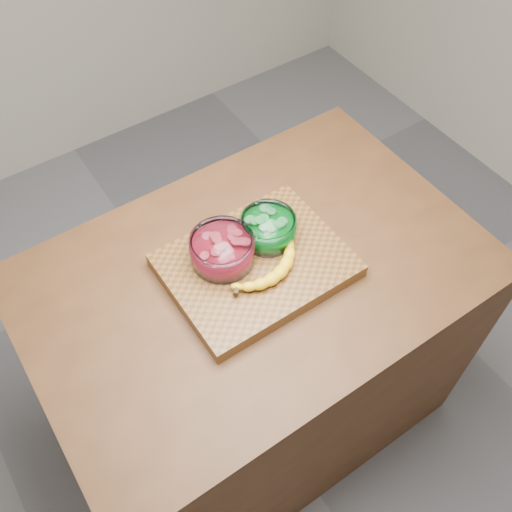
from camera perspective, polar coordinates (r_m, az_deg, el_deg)
ground at (r=2.27m, az=0.00°, el=-14.78°), size 3.50×3.50×0.00m
counter at (r=1.87m, az=0.00°, el=-9.51°), size 1.20×0.80×0.90m
cutting_board at (r=1.47m, az=0.00°, el=-0.94°), size 0.45×0.35×0.04m
bowl_red at (r=1.43m, az=-3.39°, el=0.60°), size 0.16×0.16×0.08m
bowl_green at (r=1.47m, az=1.23°, el=2.79°), size 0.14×0.14×0.07m
banana at (r=1.42m, az=0.99°, el=-0.85°), size 0.25×0.15×0.04m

